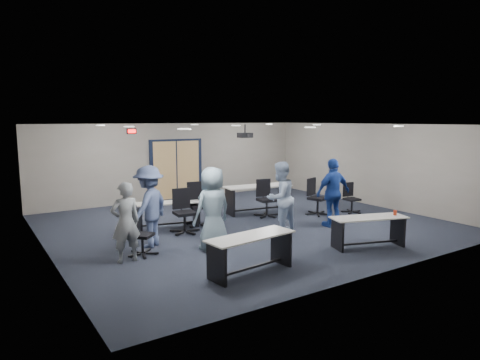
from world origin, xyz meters
TOP-DOWN VIEW (x-y plane):
  - floor at (0.00, 0.00)m, footprint 10.00×10.00m
  - back_wall at (0.00, 4.50)m, footprint 10.00×0.04m
  - front_wall at (0.00, -4.50)m, footprint 10.00×0.04m
  - left_wall at (-5.00, 0.00)m, footprint 0.04×9.00m
  - right_wall at (5.00, 0.00)m, footprint 0.04×9.00m
  - ceiling at (0.00, 0.00)m, footprint 10.00×9.00m
  - double_door at (0.00, 4.46)m, footprint 2.00×0.07m
  - exit_sign at (-1.60, 4.44)m, footprint 0.32×0.07m
  - ceiling_projector at (0.30, 0.50)m, footprint 0.35×0.32m
  - ceiling_can_lights at (0.00, 0.25)m, footprint 6.24×5.74m
  - table_front_left at (-2.00, -3.16)m, footprint 1.83×0.79m
  - table_front_right at (1.13, -3.25)m, footprint 1.80×1.07m
  - table_back_left at (-1.91, 0.84)m, footprint 1.75×0.91m
  - table_back_right at (1.12, 1.03)m, footprint 2.15×0.99m
  - chair_back_a at (-1.80, 0.07)m, footprint 0.76×0.76m
  - chair_back_b at (-1.14, 0.55)m, footprint 0.83×0.83m
  - chair_back_c at (1.02, 0.42)m, footprint 0.79×0.79m
  - chair_back_d at (2.44, -0.21)m, footprint 0.86×0.86m
  - chair_loose_left at (-3.32, -1.05)m, footprint 0.83×0.83m
  - chair_loose_right at (3.52, -0.57)m, footprint 0.64×0.64m
  - person_gray at (-3.74, -1.29)m, footprint 0.60×0.40m
  - person_plaid at (-1.88, -1.51)m, footprint 0.96×0.69m
  - person_lightblue at (0.20, -1.23)m, footprint 1.00×0.86m
  - person_navy at (1.82, -1.44)m, footprint 1.10×0.52m
  - person_back at (-2.95, -0.53)m, footprint 1.36×1.24m

SIDE VIEW (x-z plane):
  - floor at x=0.00m, z-range 0.00..0.00m
  - chair_loose_right at x=3.52m, z-range 0.00..0.92m
  - table_back_left at x=-1.91m, z-range 0.00..0.93m
  - chair_loose_left at x=-3.32m, z-range 0.00..0.94m
  - table_front_right at x=1.13m, z-range 0.07..0.88m
  - table_front_left at x=-2.00m, z-range 0.13..0.85m
  - chair_back_c at x=1.02m, z-range 0.00..1.09m
  - chair_back_d at x=2.44m, z-range 0.00..1.09m
  - chair_back_a at x=-1.80m, z-range 0.00..1.11m
  - table_back_right at x=1.12m, z-range 0.15..0.99m
  - chair_back_b at x=-1.14m, z-range 0.00..1.17m
  - person_gray at x=-3.74m, z-range 0.00..1.63m
  - person_lightblue at x=0.20m, z-range 0.00..1.81m
  - person_navy at x=1.82m, z-range 0.00..1.82m
  - person_plaid at x=-1.88m, z-range 0.00..1.83m
  - person_back at x=-2.95m, z-range 0.00..1.83m
  - double_door at x=0.00m, z-range -0.05..2.15m
  - back_wall at x=0.00m, z-range 0.00..2.70m
  - front_wall at x=0.00m, z-range 0.00..2.70m
  - left_wall at x=-5.00m, z-range 0.00..2.70m
  - right_wall at x=5.00m, z-range 0.00..2.70m
  - ceiling_projector at x=0.30m, z-range 2.22..2.59m
  - exit_sign at x=-1.60m, z-range 2.36..2.54m
  - ceiling_can_lights at x=0.00m, z-range 2.66..2.68m
  - ceiling at x=0.00m, z-range 2.68..2.72m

